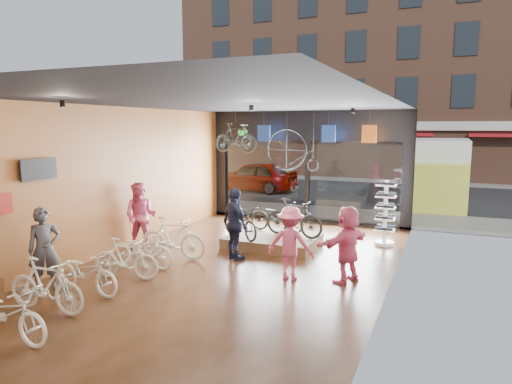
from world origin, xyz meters
The scene contains 33 objects.
ground_plane centered at (0.00, 0.00, -0.02)m, with size 7.00×12.00×0.04m, color black.
ceiling centered at (0.00, 0.00, 3.82)m, with size 7.00×12.00×0.04m, color black.
wall_left centered at (-3.52, 0.00, 1.90)m, with size 0.04×12.00×3.80m, color brown.
wall_right centered at (3.52, 0.00, 1.90)m, with size 0.04×12.00×3.80m, color beige.
storefront centered at (0.00, 6.00, 1.90)m, with size 7.00×0.26×3.80m, color black, non-canonical shape.
exit_sign centered at (-2.40, 5.88, 3.05)m, with size 0.35×0.06×0.18m, color #198C26.
street_road centered at (0.00, 15.00, -0.01)m, with size 30.00×18.00×0.02m, color black.
sidewalk_near centered at (0.00, 7.20, 0.06)m, with size 30.00×2.40×0.12m, color slate.
sidewalk_far centered at (0.00, 19.00, 0.06)m, with size 30.00×2.00×0.12m, color slate.
opposite_building centered at (0.00, 21.50, 7.00)m, with size 26.00×5.00×14.00m, color brown.
street_car centered at (-4.63, 12.00, 0.76)m, with size 1.79×4.44×1.51m, color gray.
box_truck centered at (4.09, 11.00, 1.37)m, with size 2.31×6.93×2.73m, color silver, non-canonical shape.
floor_bike_0 centered at (-1.63, -4.53, 0.45)m, with size 0.59×1.70×0.89m, color silver.
floor_bike_1 centered at (-1.95, -3.49, 0.50)m, with size 0.47×1.65×0.99m, color silver.
floor_bike_2 centered at (-1.98, -2.50, 0.44)m, with size 0.58×1.66×0.87m, color silver.
floor_bike_3 centered at (-1.82, -1.49, 0.45)m, with size 0.43×1.51×0.91m, color silver.
floor_bike_4 centered at (-2.01, -0.71, 0.44)m, with size 0.59×1.68×0.88m, color silver.
floor_bike_5 centered at (-1.75, 0.23, 0.53)m, with size 0.50×1.76×1.06m, color silver.
display_platform centered at (0.15, 2.28, 0.15)m, with size 2.40×1.80×0.30m, color #4C301F.
display_bike_left centered at (-0.60, 1.77, 0.74)m, with size 0.58×1.67×0.87m, color black.
display_bike_mid centered at (0.70, 2.42, 0.82)m, with size 0.49×1.72×1.04m, color black.
display_bike_right centered at (0.07, 2.80, 0.73)m, with size 0.57×1.65×0.87m, color black.
customer_0 centered at (-2.87, -2.66, 0.85)m, with size 0.62×0.41×1.70m, color #3F3F44.
customer_1 centered at (-3.00, 0.62, 0.91)m, with size 0.88×0.69×1.81m, color #CC4C72.
customer_2 centered at (-0.27, 0.75, 0.90)m, with size 1.05×0.44×1.79m, color #161C33.
customer_3 centered at (1.46, -0.10, 0.80)m, with size 1.03×0.59×1.60m, color #CC4C72.
customer_5 centered at (2.62, 0.22, 0.82)m, with size 1.52×0.48×1.64m, color #CC4C72.
sunglasses_rack centered at (2.95, 3.66, 0.90)m, with size 0.53×0.44×1.81m, color white, non-canonical shape.
penny_farthing centered at (-0.02, 4.62, 2.50)m, with size 1.67×0.06×1.33m, color black, non-canonical shape.
hung_bike centered at (-1.90, 4.20, 2.93)m, with size 0.45×1.58×0.95m, color black.
jersey_left centered at (-1.31, 5.20, 3.05)m, with size 0.45×0.03×0.55m, color #1E3F99.
jersey_mid centered at (0.91, 5.20, 3.05)m, with size 0.45×0.03×0.55m, color #1E3F99.
jersey_right centered at (2.18, 5.20, 3.05)m, with size 0.45×0.03×0.55m, color #CC5919.
Camera 1 is at (4.50, -9.16, 3.29)m, focal length 32.00 mm.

